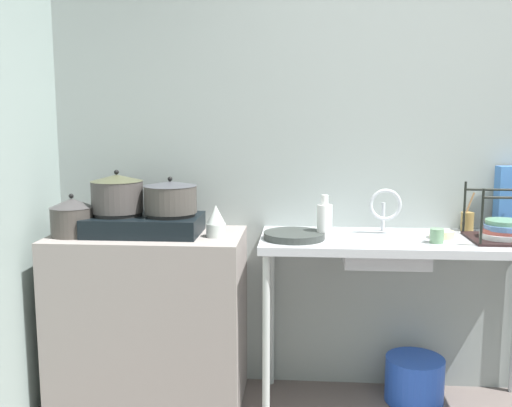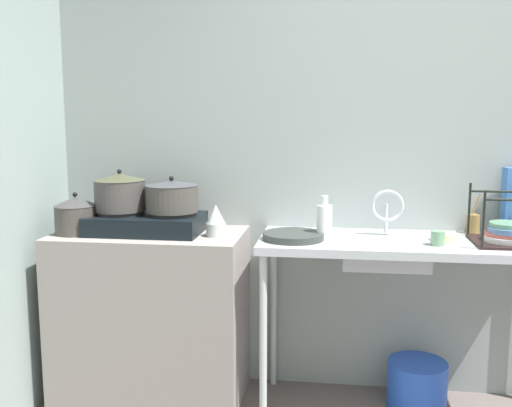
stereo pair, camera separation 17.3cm
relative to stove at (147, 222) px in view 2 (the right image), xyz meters
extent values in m
cube|color=#929C98|center=(1.59, 0.31, 0.46)|extent=(5.07, 0.10, 2.79)
cube|color=gray|center=(0.01, 0.00, -0.50)|extent=(0.97, 0.53, 0.89)
cube|color=#BABDC4|center=(1.29, 0.00, -0.07)|extent=(1.39, 0.53, 0.04)
cylinder|color=#B9C1BD|center=(0.63, -0.22, -0.52)|extent=(0.04, 0.04, 0.85)
cylinder|color=#B5C0BD|center=(0.63, 0.22, -0.52)|extent=(0.04, 0.04, 0.85)
cube|color=black|center=(0.00, 0.00, -0.01)|extent=(0.57, 0.35, 0.09)
cylinder|color=black|center=(-0.14, 0.00, 0.05)|extent=(0.25, 0.25, 0.02)
cylinder|color=black|center=(0.14, 0.00, 0.05)|extent=(0.25, 0.25, 0.02)
cylinder|color=#45403D|center=(-0.14, 0.00, 0.14)|extent=(0.26, 0.26, 0.16)
cone|color=#454731|center=(-0.14, 0.00, 0.23)|extent=(0.26, 0.26, 0.03)
sphere|color=black|center=(-0.14, 0.00, 0.26)|extent=(0.02, 0.02, 0.02)
cylinder|color=#433F3A|center=(0.14, 0.00, 0.13)|extent=(0.26, 0.26, 0.14)
cone|color=#3F4046|center=(0.14, 0.00, 0.21)|extent=(0.27, 0.27, 0.02)
sphere|color=black|center=(0.14, 0.00, 0.23)|extent=(0.02, 0.02, 0.02)
cylinder|color=#443F3A|center=(-0.35, -0.07, 0.02)|extent=(0.21, 0.21, 0.14)
cone|color=#3D3A3A|center=(-0.35, -0.07, 0.11)|extent=(0.22, 0.22, 0.04)
sphere|color=black|center=(-0.35, -0.07, 0.15)|extent=(0.02, 0.02, 0.02)
cylinder|color=silver|center=(0.37, -0.04, -0.02)|extent=(0.10, 0.10, 0.07)
cone|color=silver|center=(0.37, -0.04, 0.06)|extent=(0.09, 0.09, 0.09)
cube|color=#BABDC4|center=(1.20, -0.02, -0.11)|extent=(0.40, 0.32, 0.12)
cylinder|color=#BABDC4|center=(1.21, 0.17, 0.02)|extent=(0.02, 0.02, 0.15)
torus|color=#BABDC4|center=(1.21, 0.10, 0.10)|extent=(0.16, 0.02, 0.16)
cylinder|color=#313633|center=(0.76, -0.06, -0.04)|extent=(0.30, 0.30, 0.03)
cylinder|color=black|center=(1.61, -0.16, 0.08)|extent=(0.01, 0.01, 0.27)
cylinder|color=black|center=(1.61, 0.13, 0.08)|extent=(0.01, 0.01, 0.27)
cylinder|color=black|center=(1.76, 0.13, 0.17)|extent=(0.29, 0.01, 0.01)
cube|color=black|center=(1.76, -0.02, -0.05)|extent=(0.31, 0.31, 0.01)
cylinder|color=silver|center=(1.75, -0.02, -0.03)|extent=(0.21, 0.21, 0.02)
cylinder|color=#B55047|center=(1.76, -0.01, -0.01)|extent=(0.20, 0.20, 0.02)
cylinder|color=#4E6FA3|center=(1.76, -0.02, 0.01)|extent=(0.19, 0.19, 0.02)
cylinder|color=#5D8B68|center=(1.77, -0.01, 0.03)|extent=(0.18, 0.18, 0.02)
cylinder|color=gray|center=(1.43, -0.10, -0.02)|extent=(0.06, 0.06, 0.07)
cylinder|color=beige|center=(1.48, 0.01, -0.03)|extent=(0.12, 0.12, 0.04)
cylinder|color=white|center=(0.91, -0.03, 0.03)|extent=(0.07, 0.07, 0.17)
cylinder|color=white|center=(0.91, -0.03, 0.14)|extent=(0.03, 0.03, 0.05)
cylinder|color=olive|center=(1.65, 0.21, 0.00)|extent=(0.07, 0.07, 0.10)
cylinder|color=olive|center=(1.65, 0.21, 0.06)|extent=(0.07, 0.04, 0.17)
cylinder|color=blue|center=(1.39, 0.08, -0.82)|extent=(0.30, 0.30, 0.24)
camera|label=1|loc=(0.79, -2.86, 0.55)|focal=41.07mm
camera|label=2|loc=(0.96, -2.84, 0.55)|focal=41.07mm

